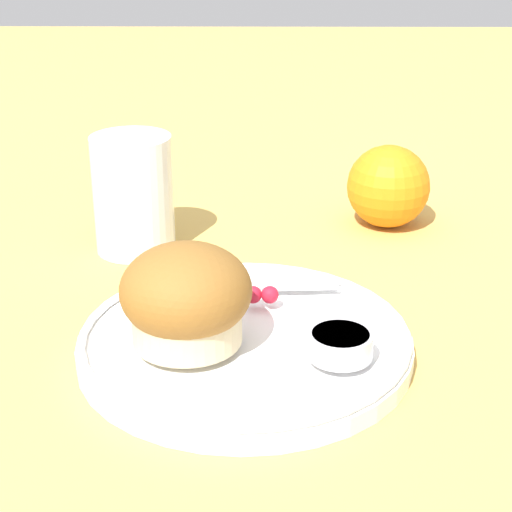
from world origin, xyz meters
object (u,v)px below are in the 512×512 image
Objects in this scene: orange_fruit at (388,186)px; butter_knife at (238,286)px; muffin at (186,298)px; juice_glass at (133,194)px.

butter_knife is at bearing -127.57° from orange_fruit.
muffin is at bearing -115.05° from butter_knife.
butter_knife is at bearing 68.36° from muffin.
muffin is 0.22m from juice_glass.
orange_fruit is at bearing 56.85° from muffin.
juice_glass is at bearing 107.55° from muffin.
juice_glass is (-0.07, 0.21, 0.00)m from muffin.
juice_glass reaches higher than butter_knife.
orange_fruit reaches higher than butter_knife.
orange_fruit is (0.18, 0.27, -0.01)m from muffin.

